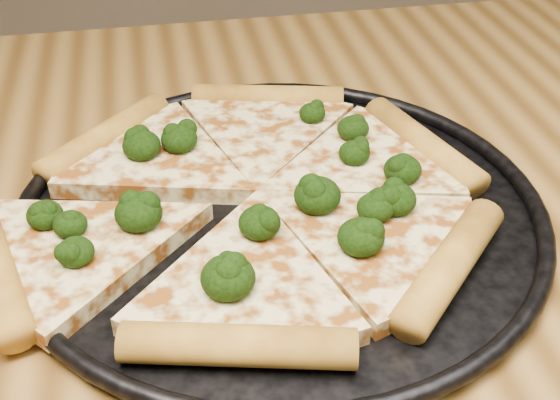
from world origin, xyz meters
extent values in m
cube|color=brown|center=(0.00, 0.00, 0.73)|extent=(1.20, 0.90, 0.04)
cube|color=brown|center=(0.54, 0.39, 0.35)|extent=(0.06, 0.06, 0.71)
cylinder|color=black|center=(0.07, 0.07, 0.75)|extent=(0.36, 0.36, 0.01)
torus|color=black|center=(0.07, 0.07, 0.76)|extent=(0.38, 0.38, 0.01)
cylinder|color=gold|center=(0.20, 0.12, 0.77)|extent=(0.06, 0.13, 0.03)
cylinder|color=gold|center=(0.09, 0.22, 0.77)|extent=(0.13, 0.05, 0.03)
cylinder|color=gold|center=(-0.05, 0.18, 0.77)|extent=(0.11, 0.11, 0.03)
cylinder|color=gold|center=(0.03, -0.06, 0.77)|extent=(0.13, 0.05, 0.03)
cylinder|color=gold|center=(0.17, -0.02, 0.77)|extent=(0.11, 0.11, 0.03)
ellipsoid|color=black|center=(-0.06, 0.03, 0.78)|extent=(0.02, 0.02, 0.02)
ellipsoid|color=black|center=(0.15, 0.04, 0.78)|extent=(0.03, 0.03, 0.02)
ellipsoid|color=black|center=(0.15, 0.14, 0.78)|extent=(0.03, 0.03, 0.02)
ellipsoid|color=black|center=(0.12, 0.17, 0.78)|extent=(0.02, 0.02, 0.02)
ellipsoid|color=black|center=(0.17, 0.08, 0.78)|extent=(0.03, 0.03, 0.02)
ellipsoid|color=black|center=(0.10, 0.05, 0.78)|extent=(0.03, 0.03, 0.02)
ellipsoid|color=black|center=(-0.07, 0.06, 0.78)|extent=(0.02, 0.02, 0.02)
ellipsoid|color=black|center=(0.11, 0.01, 0.78)|extent=(0.03, 0.03, 0.02)
ellipsoid|color=black|center=(0.13, 0.04, 0.78)|extent=(0.03, 0.03, 0.02)
ellipsoid|color=black|center=(-0.02, 0.14, 0.78)|extent=(0.03, 0.03, 0.02)
ellipsoid|color=black|center=(0.14, 0.11, 0.78)|extent=(0.02, 0.02, 0.02)
ellipsoid|color=black|center=(0.01, 0.15, 0.78)|extent=(0.03, 0.03, 0.02)
ellipsoid|color=black|center=(0.05, 0.03, 0.78)|extent=(0.03, 0.03, 0.02)
ellipsoid|color=black|center=(0.03, -0.01, 0.78)|extent=(0.02, 0.02, 0.02)
ellipsoid|color=black|center=(0.03, -0.02, 0.78)|extent=(0.03, 0.03, 0.02)
ellipsoid|color=black|center=(-0.02, 0.06, 0.78)|extent=(0.03, 0.03, 0.02)
ellipsoid|color=black|center=(-0.08, 0.07, 0.78)|extent=(0.02, 0.02, 0.02)
ellipsoid|color=black|center=(0.14, 0.04, 0.78)|extent=(0.02, 0.02, 0.02)
camera|label=1|loc=(0.00, -0.34, 1.06)|focal=46.88mm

